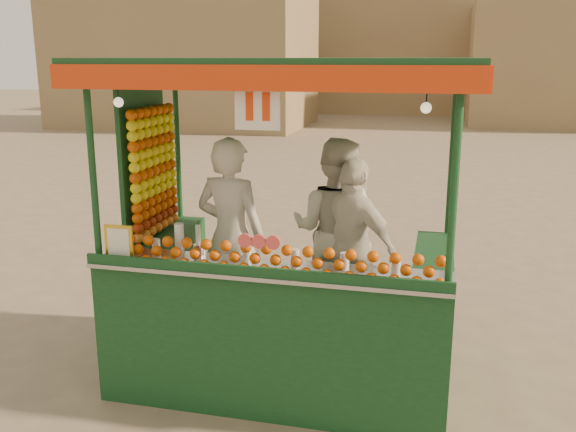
% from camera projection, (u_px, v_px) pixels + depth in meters
% --- Properties ---
extents(ground, '(90.00, 90.00, 0.00)m').
position_uv_depth(ground, '(263.00, 365.00, 5.90)').
color(ground, '#6B5B4C').
rests_on(ground, ground).
extents(building_left, '(10.00, 6.00, 6.00)m').
position_uv_depth(building_left, '(186.00, 52.00, 26.08)').
color(building_left, '#8C7650').
rests_on(building_left, ground).
extents(building_center, '(14.00, 7.00, 7.00)m').
position_uv_depth(building_center, '(380.00, 44.00, 33.76)').
color(building_center, '#8C7650').
rests_on(building_center, ground).
extents(juice_cart, '(3.07, 1.99, 2.79)m').
position_uv_depth(juice_cart, '(275.00, 282.00, 5.45)').
color(juice_cart, '#0E361E').
rests_on(juice_cart, ground).
extents(vendor_left, '(0.72, 0.54, 1.81)m').
position_uv_depth(vendor_left, '(231.00, 237.00, 5.67)').
color(vendor_left, beige).
rests_on(vendor_left, ground).
extents(vendor_middle, '(0.93, 0.77, 1.76)m').
position_uv_depth(vendor_middle, '(335.00, 230.00, 5.97)').
color(vendor_middle, silver).
rests_on(vendor_middle, ground).
extents(vendor_right, '(1.02, 0.83, 1.62)m').
position_uv_depth(vendor_right, '(353.00, 247.00, 5.70)').
color(vendor_right, silver).
rests_on(vendor_right, ground).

